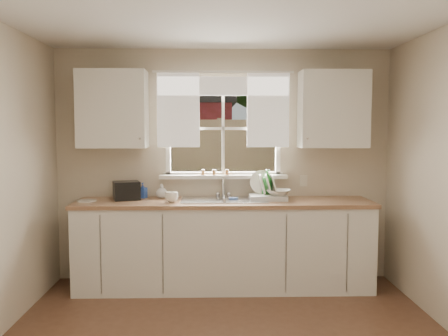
{
  "coord_description": "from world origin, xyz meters",
  "views": [
    {
      "loc": [
        -0.12,
        -3.14,
        1.65
      ],
      "look_at": [
        0.0,
        1.65,
        1.25
      ],
      "focal_mm": 38.0,
      "sensor_mm": 36.0,
      "label": 1
    }
  ],
  "objects_px": {
    "cup": "(171,197)",
    "black_appliance": "(126,190)",
    "soap_bottle_a": "(267,184)",
    "dish_rack": "(267,193)"
  },
  "relations": [
    {
      "from": "cup",
      "to": "black_appliance",
      "type": "height_order",
      "value": "black_appliance"
    },
    {
      "from": "soap_bottle_a",
      "to": "cup",
      "type": "relative_size",
      "value": 2.31
    },
    {
      "from": "soap_bottle_a",
      "to": "black_appliance",
      "type": "distance_m",
      "value": 1.48
    },
    {
      "from": "cup",
      "to": "black_appliance",
      "type": "xyz_separation_m",
      "value": [
        -0.49,
        0.2,
        0.04
      ]
    },
    {
      "from": "dish_rack",
      "to": "black_appliance",
      "type": "relative_size",
      "value": 1.49
    },
    {
      "from": "dish_rack",
      "to": "black_appliance",
      "type": "height_order",
      "value": "dish_rack"
    },
    {
      "from": "soap_bottle_a",
      "to": "black_appliance",
      "type": "bearing_deg",
      "value": 159.85
    },
    {
      "from": "dish_rack",
      "to": "cup",
      "type": "xyz_separation_m",
      "value": [
        -0.99,
        -0.16,
        -0.02
      ]
    },
    {
      "from": "soap_bottle_a",
      "to": "cup",
      "type": "xyz_separation_m",
      "value": [
        -0.99,
        -0.23,
        -0.1
      ]
    },
    {
      "from": "dish_rack",
      "to": "cup",
      "type": "distance_m",
      "value": 1.0
    }
  ]
}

